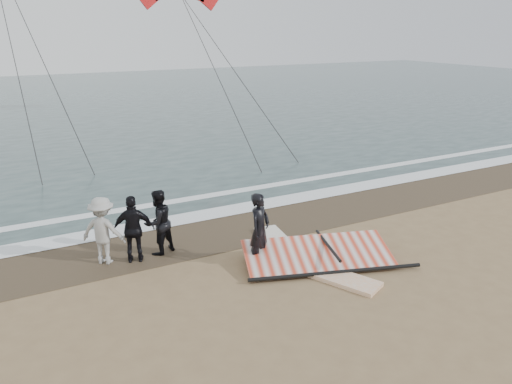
{
  "coord_description": "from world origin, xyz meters",
  "views": [
    {
      "loc": [
        -6.16,
        -8.01,
        5.77
      ],
      "look_at": [
        -0.28,
        3.0,
        1.6
      ],
      "focal_mm": 35.0,
      "sensor_mm": 36.0,
      "label": 1
    }
  ],
  "objects_px": {
    "sail_rig": "(313,255)",
    "board_cream": "(281,245)",
    "man_main": "(260,229)",
    "board_white": "(329,274)"
  },
  "relations": [
    {
      "from": "sail_rig",
      "to": "man_main",
      "type": "bearing_deg",
      "value": 155.71
    },
    {
      "from": "man_main",
      "to": "sail_rig",
      "type": "distance_m",
      "value": 1.55
    },
    {
      "from": "man_main",
      "to": "board_cream",
      "type": "xyz_separation_m",
      "value": [
        1.01,
        0.65,
        -0.89
      ]
    },
    {
      "from": "man_main",
      "to": "sail_rig",
      "type": "xyz_separation_m",
      "value": [
        1.24,
        -0.56,
        -0.75
      ]
    },
    {
      "from": "board_cream",
      "to": "sail_rig",
      "type": "distance_m",
      "value": 1.24
    },
    {
      "from": "board_cream",
      "to": "sail_rig",
      "type": "xyz_separation_m",
      "value": [
        0.23,
        -1.21,
        0.14
      ]
    },
    {
      "from": "board_white",
      "to": "sail_rig",
      "type": "xyz_separation_m",
      "value": [
        0.08,
        0.84,
        0.14
      ]
    },
    {
      "from": "man_main",
      "to": "sail_rig",
      "type": "relative_size",
      "value": 0.45
    },
    {
      "from": "sail_rig",
      "to": "board_cream",
      "type": "bearing_deg",
      "value": 100.83
    },
    {
      "from": "man_main",
      "to": "board_cream",
      "type": "height_order",
      "value": "man_main"
    }
  ]
}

